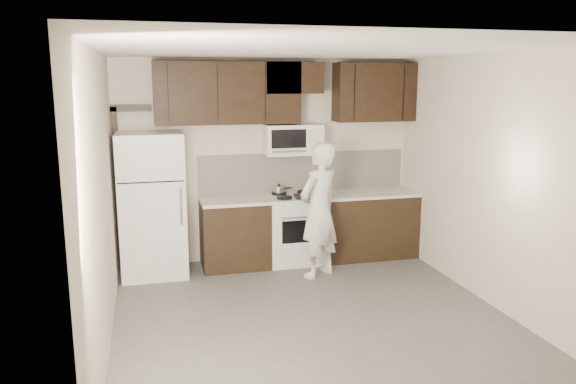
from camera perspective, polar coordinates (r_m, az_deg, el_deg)
name	(u,v)px	position (r m, az deg, el deg)	size (l,w,h in m)	color
floor	(315,322)	(5.88, 2.78, -13.03)	(4.50, 4.50, 0.00)	#524F4D
back_wall	(268,161)	(7.62, -2.09, 3.20)	(4.00, 4.00, 0.00)	beige
ceiling	(318,50)	(5.37, 3.06, 14.24)	(4.50, 4.50, 0.00)	white
counter_run	(316,227)	(7.65, 2.88, -3.61)	(2.95, 0.64, 0.91)	black
stove	(295,228)	(7.57, 0.69, -3.73)	(0.76, 0.66, 0.94)	white
backsplash	(303,172)	(7.75, 1.56, 2.07)	(2.90, 0.02, 0.54)	silver
upper_cabinets	(286,91)	(7.42, -0.25, 10.22)	(3.48, 0.35, 0.78)	black
microwave	(293,139)	(7.46, 0.47, 5.36)	(0.76, 0.42, 0.40)	white
refrigerator	(152,205)	(7.17, -13.63, -1.27)	(0.80, 0.76, 1.80)	white
door_trim	(121,174)	(7.43, -16.64, 1.73)	(0.50, 0.08, 2.12)	black
saucepan	(279,190)	(7.55, -0.90, 0.21)	(0.26, 0.15, 0.15)	silver
baking_tray	(310,196)	(7.39, 2.28, -0.43)	(0.40, 0.30, 0.02)	black
pizza	(310,195)	(7.39, 2.28, -0.27)	(0.27, 0.27, 0.02)	beige
person	(319,210)	(6.93, 3.16, -1.87)	(0.62, 0.40, 1.69)	silver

